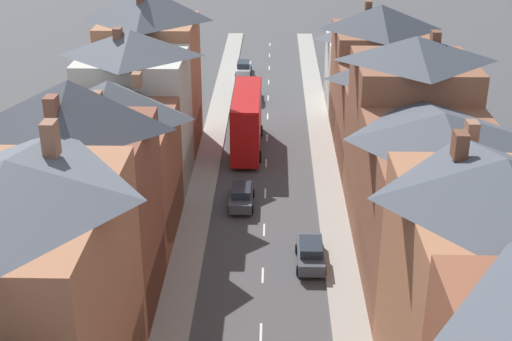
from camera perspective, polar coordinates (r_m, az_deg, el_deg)
pavement_left at (r=58.65m, az=-4.22°, el=-0.86°), size 2.20×104.00×0.14m
pavement_right at (r=58.55m, az=5.77°, el=-0.96°), size 2.20×104.00×0.14m
centre_line_dashes at (r=56.60m, az=0.75°, el=-1.83°), size 0.14×97.80×0.01m
terrace_row_left at (r=40.86m, az=-13.99°, el=-3.55°), size 8.00×61.32×14.46m
terrace_row_right at (r=43.04m, az=14.24°, el=-2.26°), size 8.00×74.26×14.23m
double_decker_bus_lead at (r=64.10m, az=-0.75°, el=4.09°), size 2.74×10.80×5.30m
car_parked_left_a at (r=87.35m, az=-1.01°, el=8.21°), size 1.90×4.53×1.64m
car_mid_black at (r=78.00m, az=-0.35°, el=6.27°), size 1.90×4.28×1.70m
car_parked_left_b at (r=46.98m, az=4.38°, el=-6.57°), size 1.90×4.39×1.69m
car_far_grey at (r=54.40m, az=-1.18°, el=-2.00°), size 1.90×4.58×1.64m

